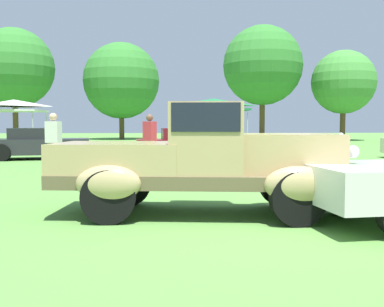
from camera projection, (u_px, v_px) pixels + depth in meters
The scene contains 12 objects.
ground_plane at pixel (252, 216), 6.78m from camera, with size 120.00×120.00×0.00m, color #568C3D.
feature_pickup_truck at pixel (202, 158), 6.86m from camera, with size 4.55×2.21×1.70m.
show_car_charcoal at pixel (37, 144), 17.63m from camera, with size 4.16×2.31×1.22m.
show_car_burgundy at pixel (189, 144), 17.15m from camera, with size 4.16×1.93×1.22m.
spectator_between_cars at pixel (54, 141), 12.57m from camera, with size 0.46×0.36×1.69m.
spectator_by_row at pixel (150, 139), 14.12m from camera, with size 0.45×0.46×1.69m.
canopy_tent_left_field at pixel (14, 105), 24.65m from camera, with size 3.07×3.07×2.71m.
canopy_tent_center_field at pixel (214, 104), 23.52m from camera, with size 3.35×3.35×2.71m.
treeline_far_left at pixel (14, 68), 36.73m from camera, with size 6.45×6.45×9.18m.
treeline_mid_left at pixel (121, 81), 39.58m from camera, with size 6.68×6.68×8.50m.
treeline_center at pixel (263, 66), 36.71m from camera, with size 6.49×6.49×9.39m.
treeline_mid_right at pixel (344, 82), 36.99m from camera, with size 5.23×5.23×7.43m.
Camera 1 is at (-1.36, -6.63, 1.39)m, focal length 42.08 mm.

